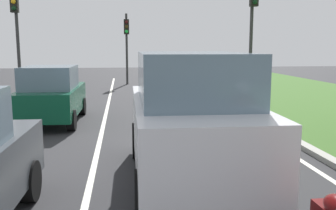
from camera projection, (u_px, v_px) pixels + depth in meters
ground_plane at (126, 121)px, 12.07m from camera, size 60.00×60.00×0.00m
lane_line_center at (104, 121)px, 11.99m from camera, size 0.12×32.00×0.01m
lane_line_right_edge at (235, 118)px, 12.51m from camera, size 0.12×32.00×0.01m
curb_right at (249, 116)px, 12.56m from camera, size 0.24×48.00×0.12m
car_suv_ahead at (190, 118)px, 6.46m from camera, size 2.04×4.53×2.28m
car_hatchback_far at (52, 95)px, 11.62m from camera, size 1.78×3.73×1.78m
traffic_light_near_right at (253, 19)px, 15.50m from camera, size 0.32×0.50×5.22m
traffic_light_overhead_left at (16, 23)px, 16.26m from camera, size 0.32×0.50×5.09m
traffic_light_far_median at (127, 38)px, 23.04m from camera, size 0.32×0.50×4.34m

